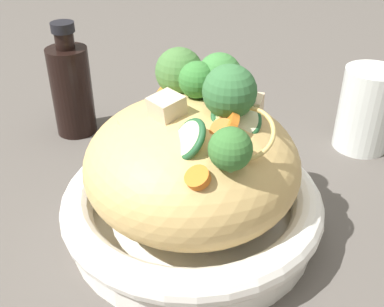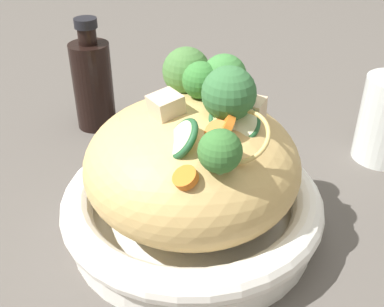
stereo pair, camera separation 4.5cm
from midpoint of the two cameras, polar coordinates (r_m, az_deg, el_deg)
name	(u,v)px [view 1 (the left image)]	position (r m, az deg, el deg)	size (l,w,h in m)	color
ground_plane	(192,228)	(0.50, -2.58, -9.05)	(3.00, 3.00, 0.00)	#534D47
serving_bowl	(192,207)	(0.49, -2.65, -6.64)	(0.26, 0.26, 0.05)	white
noodle_heap	(192,164)	(0.46, -2.83, -1.34)	(0.21, 0.21, 0.13)	tan
broccoli_florets	(208,88)	(0.44, -1.00, 7.86)	(0.12, 0.18, 0.07)	#8CB177
carrot_coins	(199,117)	(0.43, -2.07, 4.35)	(0.10, 0.18, 0.04)	orange
zucchini_slices	(221,111)	(0.43, 0.54, 5.11)	(0.09, 0.15, 0.04)	beige
chicken_chunks	(206,108)	(0.43, -1.37, 5.45)	(0.10, 0.06, 0.03)	beige
soy_sauce_bottle	(72,88)	(0.67, -16.27, 7.55)	(0.06, 0.06, 0.16)	black
drinking_glass	(366,110)	(0.65, 18.50, 5.01)	(0.07, 0.07, 0.11)	silver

